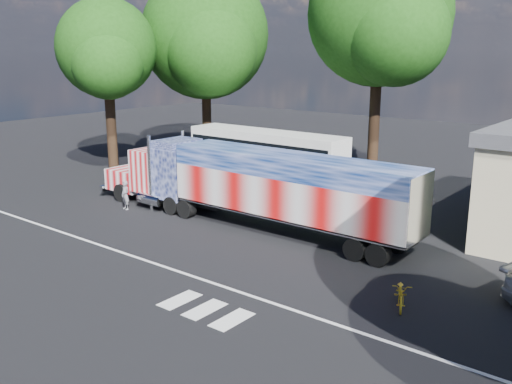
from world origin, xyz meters
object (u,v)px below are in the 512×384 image
Objects in this scene: bicycle at (401,293)px; tree_w_a at (107,49)px; tree_n_mid at (381,15)px; tree_nw_a at (206,36)px; coach_bus at (266,155)px; semi_truck at (251,184)px; woman at (125,195)px.

bicycle is 27.78m from tree_w_a.
tree_n_mid is 1.05× the size of tree_nw_a.
tree_nw_a is at bearing 159.11° from coach_bus.
tree_n_mid is at bearing 39.27° from coach_bus.
coach_bus is (-5.43, 8.33, -0.40)m from semi_truck.
semi_truck is 15.33m from tree_n_mid.
semi_truck reaches higher than bicycle.
tree_nw_a is at bearing 139.80° from semi_truck.
coach_bus is 11.59m from tree_nw_a.
tree_w_a is (-15.71, 3.97, 6.36)m from semi_truck.
coach_bus is at bearing 22.94° from tree_w_a.
woman is 0.87× the size of bicycle.
bicycle is at bearing -17.27° from tree_w_a.
bicycle is 0.15× the size of tree_w_a.
tree_w_a reaches higher than bicycle.
coach_bus is 0.75× the size of tree_n_mid.
tree_w_a is at bearing 165.81° from semi_truck.
coach_bus reaches higher than bicycle.
woman is (-7.18, -1.92, -1.31)m from semi_truck.
bicycle is (15.12, -12.25, -1.23)m from coach_bus.
woman is at bearing -116.21° from tree_n_mid.
tree_nw_a is (-6.31, 13.33, 8.65)m from woman.
tree_nw_a is at bearing -174.02° from tree_n_mid.
coach_bus is at bearing 88.60° from woman.
bicycle is at bearing 1.55° from woman.
woman is 17.00m from bicycle.
semi_truck is at bearing -90.35° from tree_n_mid.
semi_truck reaches higher than woman.
tree_w_a is (-8.53, 5.89, 7.67)m from woman.
coach_bus reaches higher than woman.
tree_n_mid reaches higher than semi_truck.
woman is at bearing -34.64° from tree_w_a.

